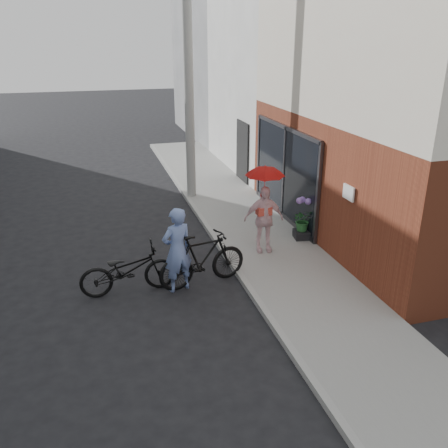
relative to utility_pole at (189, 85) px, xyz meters
name	(u,v)px	position (x,y,z in m)	size (l,w,h in m)	color
ground	(203,296)	(-1.10, -6.00, -3.50)	(80.00, 80.00, 0.00)	black
sidewalk	(266,243)	(1.00, -4.00, -3.44)	(2.20, 24.00, 0.12)	gray
curb	(221,248)	(-0.16, -4.00, -3.44)	(0.12, 24.00, 0.12)	#9E9E99
plaster_building	(329,73)	(6.10, 3.00, 0.00)	(8.00, 6.00, 7.00)	white
east_building_far	(264,64)	(6.10, 10.00, 0.00)	(8.00, 8.00, 7.00)	slate
utility_pole	(189,85)	(0.00, 0.00, 0.00)	(0.28, 0.28, 7.00)	#9E9E99
officer	(177,250)	(-1.51, -5.57, -2.62)	(0.64, 0.42, 1.76)	#6C83C1
bike_left	(128,270)	(-2.48, -5.42, -3.00)	(0.67, 1.91, 1.00)	black
bike_right	(203,259)	(-0.98, -5.51, -2.93)	(0.54, 1.90, 1.14)	black
kimono_woman	(264,219)	(0.71, -4.51, -2.60)	(0.92, 0.38, 1.57)	#FFD5DB
parasol	(265,170)	(0.71, -4.51, -1.44)	(0.84, 0.84, 0.74)	red
planter	(302,234)	(1.90, -4.11, -3.28)	(0.39, 0.39, 0.20)	black
potted_plant	(303,220)	(1.90, -4.11, -2.90)	(0.50, 0.43, 0.55)	#26602C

